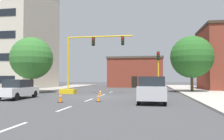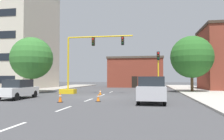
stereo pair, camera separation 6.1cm
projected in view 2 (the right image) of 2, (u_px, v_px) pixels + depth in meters
name	position (u px, v px, depth m)	size (l,w,h in m)	color
ground_plane	(97.00, 97.00, 22.15)	(160.00, 160.00, 0.00)	#424244
sidewalk_left	(30.00, 91.00, 32.05)	(6.00, 56.00, 0.14)	#9E998E
sidewalk_right	(204.00, 93.00, 28.02)	(6.00, 56.00, 0.14)	#B2ADA3
lane_stripe_seg_0	(8.00, 129.00, 8.37)	(0.16, 2.40, 0.01)	silver
lane_stripe_seg_1	(64.00, 109.00, 13.78)	(0.16, 2.40, 0.01)	silver
lane_stripe_seg_2	(89.00, 100.00, 19.20)	(0.16, 2.40, 0.01)	silver
lane_stripe_seg_3	(102.00, 95.00, 24.62)	(0.16, 2.40, 0.01)	silver
lane_stripe_seg_4	(111.00, 92.00, 30.03)	(0.16, 2.40, 0.01)	silver
building_tall_left	(9.00, 32.00, 40.38)	(13.97, 13.52, 20.12)	beige
building_brick_center	(136.00, 72.00, 47.96)	(11.13, 9.51, 6.11)	brown
traffic_signal_gantry	(77.00, 75.00, 26.87)	(8.68, 1.20, 6.83)	yellow
traffic_light_pole_right	(158.00, 63.00, 24.93)	(0.32, 0.47, 4.80)	yellow
tree_right_mid	(192.00, 57.00, 29.09)	(5.44, 5.44, 7.32)	#4C3823
tree_left_near	(32.00, 58.00, 28.14)	(5.23, 5.23, 6.97)	#4C3823
pickup_truck_silver	(151.00, 90.00, 17.38)	(2.06, 5.42, 1.99)	#BCBCC1
sedan_white_near_left	(18.00, 89.00, 20.33)	(1.89, 4.51, 1.74)	white
traffic_cone_roadside_a	(60.00, 97.00, 17.32)	(0.36, 0.36, 0.79)	black
traffic_cone_roadside_b	(98.00, 98.00, 17.93)	(0.36, 0.36, 0.66)	black
traffic_cone_roadside_c	(100.00, 92.00, 24.71)	(0.36, 0.36, 0.61)	black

